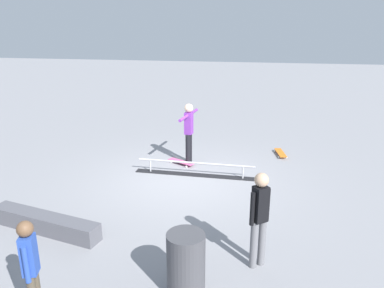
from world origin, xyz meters
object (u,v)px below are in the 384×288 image
at_px(skate_ledge, 45,223).
at_px(loose_skateboard_orange, 280,153).
at_px(grind_rail, 196,169).
at_px(bystander_black_shirt, 259,215).
at_px(bystander_blue_shirt, 31,267).
at_px(trash_bin, 186,264).
at_px(skateboard_main, 181,162).
at_px(skater_main, 189,129).

relative_size(skate_ledge, loose_skateboard_orange, 2.83).
distance_m(grind_rail, bystander_black_shirt, 4.01).
xyz_separation_m(bystander_blue_shirt, trash_bin, (-1.80, -0.91, -0.35)).
height_order(skateboard_main, bystander_blue_shirt, bystander_blue_shirt).
bearing_deg(bystander_black_shirt, trash_bin, 2.14).
height_order(loose_skateboard_orange, trash_bin, trash_bin).
xyz_separation_m(skate_ledge, skater_main, (-1.96, -4.07, 0.81)).
height_order(skater_main, trash_bin, skater_main).
height_order(skate_ledge, trash_bin, trash_bin).
relative_size(bystander_blue_shirt, trash_bin, 1.54).
xyz_separation_m(skater_main, bystander_black_shirt, (-1.98, 4.41, -0.07)).
distance_m(bystander_blue_shirt, loose_skateboard_orange, 8.09).
xyz_separation_m(loose_skateboard_orange, trash_bin, (1.56, 6.41, 0.41)).
height_order(grind_rail, skater_main, skater_main).
distance_m(skate_ledge, skater_main, 4.59).
relative_size(bystander_black_shirt, bystander_blue_shirt, 1.09).
relative_size(skater_main, trash_bin, 1.75).
bearing_deg(trash_bin, skate_ledge, -21.98).
bearing_deg(skateboard_main, bystander_black_shirt, 144.46).
bearing_deg(bystander_black_shirt, bystander_blue_shirt, -6.16).
xyz_separation_m(grind_rail, skater_main, (0.34, -0.84, 0.82)).
bearing_deg(skater_main, skate_ledge, 162.85).
xyz_separation_m(bystander_black_shirt, bystander_blue_shirt, (2.79, 1.75, -0.07)).
bearing_deg(skater_main, loose_skateboard_orange, -57.24).
bearing_deg(bystander_black_shirt, skateboard_main, -101.36).
relative_size(grind_rail, bystander_black_shirt, 1.98).
bearing_deg(skate_ledge, skater_main, -115.71).
xyz_separation_m(skater_main, trash_bin, (-0.98, 5.26, -0.50)).
xyz_separation_m(grind_rail, bystander_blue_shirt, (1.15, 5.33, 0.68)).
bearing_deg(bystander_blue_shirt, loose_skateboard_orange, 139.54).
bearing_deg(skate_ledge, bystander_black_shirt, 175.05).
xyz_separation_m(skate_ledge, bystander_black_shirt, (-3.94, 0.34, 0.74)).
height_order(bystander_black_shirt, loose_skateboard_orange, bystander_black_shirt).
relative_size(skateboard_main, loose_skateboard_orange, 0.97).
bearing_deg(loose_skateboard_orange, bystander_black_shirt, -17.53).
distance_m(grind_rail, trash_bin, 4.49).
bearing_deg(loose_skateboard_orange, trash_bin, -25.41).
xyz_separation_m(bystander_black_shirt, loose_skateboard_orange, (-0.57, -5.56, -0.84)).
bearing_deg(skateboard_main, grind_rail, 154.88).
bearing_deg(trash_bin, skater_main, -79.41).
height_order(skater_main, skateboard_main, skater_main).
distance_m(skater_main, bystander_black_shirt, 4.84).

